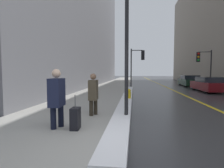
{
  "coord_description": "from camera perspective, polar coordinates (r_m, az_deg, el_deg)",
  "views": [
    {
      "loc": [
        0.54,
        -3.54,
        1.54
      ],
      "look_at": [
        -0.4,
        4.0,
        1.05
      ],
      "focal_mm": 28.0,
      "sensor_mm": 36.0,
      "label": 1
    }
  ],
  "objects": [
    {
      "name": "traffic_light_far",
      "position": [
        18.04,
        27.54,
        6.59
      ],
      "size": [
        1.31,
        0.33,
        3.58
      ],
      "rotation": [
        0.0,
        0.0,
        3.06
      ],
      "color": "black",
      "rests_on": "ground"
    },
    {
      "name": "pedestrian_nearside",
      "position": [
        6.33,
        -6.1,
        -2.7
      ],
      "size": [
        0.31,
        0.71,
        1.51
      ],
      "rotation": [
        0.0,
        0.0,
        -1.52
      ],
      "color": "#2A241B",
      "rests_on": "ground"
    },
    {
      "name": "lamp_post",
      "position": [
        5.68,
        4.83,
        18.06
      ],
      "size": [
        0.28,
        0.28,
        4.94
      ],
      "color": "black",
      "rests_on": "ground"
    },
    {
      "name": "road_centre_stripe",
      "position": [
        18.92,
        17.63,
        -1.15
      ],
      "size": [
        0.16,
        80.0,
        0.0
      ],
      "color": "gold",
      "rests_on": "ground"
    },
    {
      "name": "rolling_suitcase",
      "position": [
        4.9,
        -11.87,
        -11.02
      ],
      "size": [
        0.24,
        0.37,
        0.95
      ],
      "rotation": [
        0.0,
        0.0,
        -1.52
      ],
      "color": "black",
      "rests_on": "ground"
    },
    {
      "name": "parked_car_maroon",
      "position": [
        16.39,
        29.34,
        -0.15
      ],
      "size": [
        1.91,
        4.32,
        1.2
      ],
      "rotation": [
        0.0,
        0.0,
        1.55
      ],
      "color": "#600F14",
      "rests_on": "ground"
    },
    {
      "name": "pedestrian_with_shoulder_bag",
      "position": [
        5.05,
        -17.54,
        -3.66
      ],
      "size": [
        0.34,
        0.75,
        1.64
      ],
      "rotation": [
        0.0,
        0.0,
        -1.52
      ],
      "color": "black",
      "rests_on": "ground"
    },
    {
      "name": "parked_car_dark_green",
      "position": [
        22.07,
        23.95,
        0.93
      ],
      "size": [
        1.92,
        4.46,
        1.25
      ],
      "rotation": [
        0.0,
        0.0,
        1.53
      ],
      "color": "black",
      "rests_on": "ground"
    },
    {
      "name": "fire_hydrant",
      "position": [
        9.21,
        5.58,
        -3.78
      ],
      "size": [
        0.2,
        0.2,
        0.7
      ],
      "color": "gold",
      "rests_on": "ground"
    },
    {
      "name": "traffic_light_near",
      "position": [
        16.91,
        8.58,
        7.77
      ],
      "size": [
        1.31,
        0.38,
        3.81
      ],
      "rotation": [
        0.0,
        0.0,
        0.1
      ],
      "color": "black",
      "rests_on": "ground"
    },
    {
      "name": "snow_bank_curb",
      "position": [
        9.72,
        4.85,
        -4.83
      ],
      "size": [
        0.56,
        14.47,
        0.21
      ],
      "color": "white",
      "rests_on": "ground"
    },
    {
      "name": "sidewalk_slab",
      "position": [
        18.78,
        -0.69,
        -1.0
      ],
      "size": [
        4.0,
        80.0,
        0.01
      ],
      "color": "#9E9B93",
      "rests_on": "ground"
    },
    {
      "name": "ground_plane",
      "position": [
        3.9,
        -1.54,
        -19.58
      ],
      "size": [
        160.0,
        160.0,
        0.0
      ],
      "primitive_type": "plane",
      "color": "#2D2D30"
    }
  ]
}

